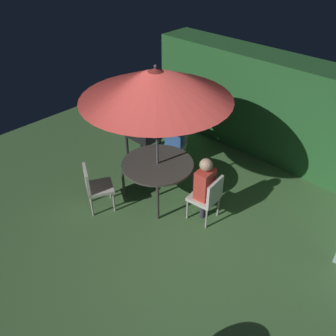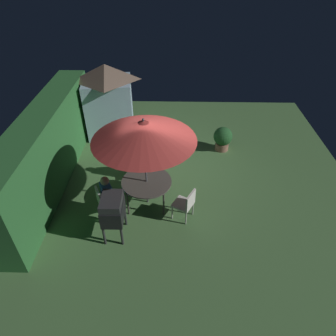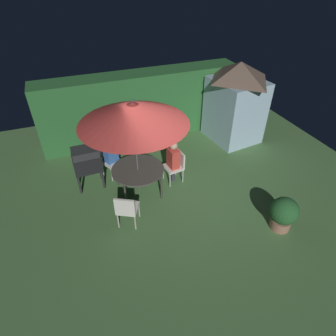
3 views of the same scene
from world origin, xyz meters
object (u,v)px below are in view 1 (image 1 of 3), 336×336
at_px(patio_umbrella, 156,84).
at_px(chair_near_shed, 208,196).
at_px(chair_far_side, 175,143).
at_px(person_in_blue, 174,134).
at_px(chair_toward_hedge, 95,185).
at_px(person_in_red, 205,182).
at_px(bbq_grill, 142,125).
at_px(patio_table, 158,166).

xyz_separation_m(patio_umbrella, chair_near_shed, (1.10, 0.13, -1.77)).
relative_size(chair_far_side, person_in_blue, 0.71).
relative_size(patio_umbrella, person_in_blue, 2.07).
bearing_deg(chair_toward_hedge, person_in_blue, 87.74).
distance_m(patio_umbrella, person_in_red, 1.83).
xyz_separation_m(bbq_grill, person_in_red, (2.17, -0.58, -0.06)).
bearing_deg(patio_table, patio_umbrella, 0.00).
xyz_separation_m(person_in_red, person_in_blue, (-1.51, 0.85, 0.00)).
distance_m(patio_table, patio_umbrella, 1.59).
relative_size(patio_table, patio_umbrella, 0.51).
bearing_deg(bbq_grill, chair_near_shed, -14.12).
relative_size(chair_near_shed, chair_far_side, 1.00).
xyz_separation_m(chair_near_shed, chair_far_side, (-1.63, 0.92, 0.00)).
relative_size(patio_umbrella, chair_toward_hedge, 2.90).
bearing_deg(person_in_blue, bbq_grill, -157.72).
xyz_separation_m(patio_table, person_in_blue, (-0.49, 0.97, 0.08)).
height_order(bbq_grill, chair_far_side, bbq_grill).
bearing_deg(person_in_blue, chair_far_side, 116.67).
bearing_deg(chair_far_side, chair_toward_hedge, -91.12).
relative_size(patio_table, chair_toward_hedge, 1.48).
height_order(patio_table, chair_toward_hedge, chair_toward_hedge).
xyz_separation_m(bbq_grill, chair_toward_hedge, (0.59, -1.74, -0.33)).
bearing_deg(chair_near_shed, chair_toward_hedge, -145.06).
distance_m(bbq_grill, person_in_blue, 0.73).
bearing_deg(bbq_grill, chair_toward_hedge, -71.26).
relative_size(chair_toward_hedge, person_in_blue, 0.71).
bearing_deg(person_in_blue, chair_near_shed, -27.89).
height_order(patio_table, person_in_blue, person_in_blue).
xyz_separation_m(patio_table, chair_toward_hedge, (-0.57, -1.04, -0.18)).
distance_m(patio_table, person_in_red, 1.03).
xyz_separation_m(chair_near_shed, person_in_red, (-0.09, -0.01, 0.26)).
bearing_deg(chair_far_side, person_in_blue, -63.33).
bearing_deg(patio_table, chair_toward_hedge, -118.68).
height_order(chair_near_shed, chair_toward_hedge, same).
bearing_deg(chair_toward_hedge, person_in_red, 36.12).
xyz_separation_m(patio_umbrella, chair_far_side, (-0.53, 1.05, -1.77)).
distance_m(chair_toward_hedge, person_in_blue, 2.03).
relative_size(patio_table, person_in_blue, 1.06).
bearing_deg(patio_umbrella, bbq_grill, 148.89).
xyz_separation_m(chair_far_side, person_in_blue, (0.04, -0.08, 0.26)).
relative_size(chair_near_shed, chair_toward_hedge, 1.00).
height_order(chair_far_side, chair_toward_hedge, same).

